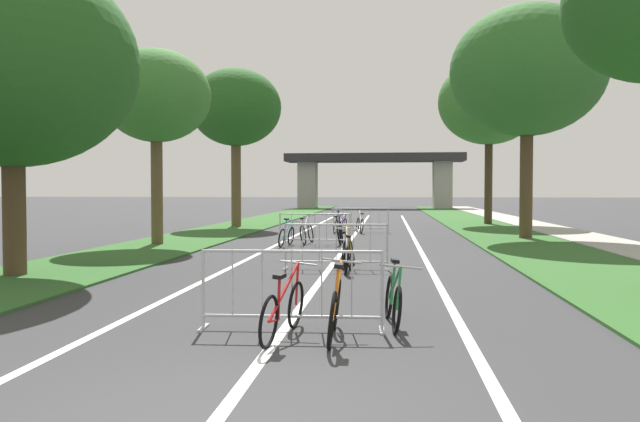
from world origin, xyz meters
name	(u,v)px	position (x,y,z in m)	size (l,w,h in m)	color
grass_verge_left	(251,224)	(-5.91, 28.22, 0.03)	(3.37, 68.97, 0.05)	#2D5B26
grass_verge_right	(477,225)	(5.91, 28.22, 0.03)	(3.37, 68.97, 0.05)	#2D5B26
sidewalk_path_right	(533,225)	(8.68, 28.22, 0.04)	(2.19, 68.97, 0.08)	#9E9B93
lane_stripe_center	(353,236)	(0.00, 19.95, 0.00)	(0.14, 39.90, 0.01)	silver
lane_stripe_right_lane	(413,237)	(2.32, 19.95, 0.00)	(0.14, 39.90, 0.01)	silver
lane_stripe_left_lane	(295,236)	(-2.32, 19.95, 0.00)	(0.14, 39.90, 0.01)	silver
overpass_bridge	(374,169)	(0.00, 57.00, 3.87)	(17.36, 4.07, 5.36)	#2D2D30
tree_left_pine_far	(12,62)	(-6.42, 7.87, 4.47)	(5.16, 5.16, 6.68)	#4C3823
tree_left_oak_near	(156,97)	(-6.20, 15.37, 4.86)	(3.56, 3.56, 6.42)	brown
tree_left_oak_mid	(236,108)	(-6.04, 25.45, 5.81)	(4.43, 4.43, 7.74)	brown
tree_right_cypress_far	(527,71)	(6.41, 19.27, 6.17)	(5.61, 5.61, 8.58)	#4C3823
tree_right_maple_mid	(489,102)	(6.57, 28.91, 6.40)	(5.26, 5.26, 8.66)	#3D2D1E
crowd_barrier_nearest	(292,290)	(0.11, 3.62, 0.52)	(2.41, 0.54, 1.05)	#ADADB2
crowd_barrier_second	(336,247)	(0.17, 9.83, 0.52)	(2.41, 0.55, 1.05)	#ADADB2
crowd_barrier_third	(315,229)	(-1.06, 16.05, 0.52)	(2.40, 0.44, 1.05)	#ADADB2
crowd_barrier_fourth	(361,220)	(0.20, 22.27, 0.52)	(2.40, 0.48, 1.05)	#ADADB2
bicycle_silver_0	(345,256)	(0.40, 9.44, 0.36)	(0.46, 1.69, 0.96)	black
bicycle_white_1	(360,225)	(0.17, 21.86, 0.36)	(0.48, 1.67, 0.97)	black
bicycle_black_2	(340,233)	(-0.26, 16.46, 0.38)	(0.44, 1.72, 1.00)	black
bicycle_yellow_3	(349,251)	(0.45, 10.21, 0.39)	(0.54, 1.71, 1.00)	black
bicycle_red_4	(283,309)	(0.07, 3.18, 0.36)	(0.54, 1.71, 0.91)	black
bicycle_purple_5	(340,225)	(-0.65, 21.85, 0.35)	(0.72, 1.66, 0.86)	black
bicycle_green_6	(393,300)	(1.42, 4.02, 0.35)	(0.55, 1.61, 0.89)	black
bicycle_blue_7	(340,223)	(-0.75, 22.74, 0.39)	(0.60, 1.73, 0.99)	black
bicycle_orange_8	(335,308)	(0.71, 3.19, 0.38)	(0.53, 1.69, 0.97)	black
bicycle_teal_9	(287,236)	(-1.90, 15.44, 0.35)	(0.55, 1.59, 0.93)	black
bicycle_silver_10	(307,233)	(-1.38, 16.46, 0.37)	(0.49, 1.73, 0.96)	black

